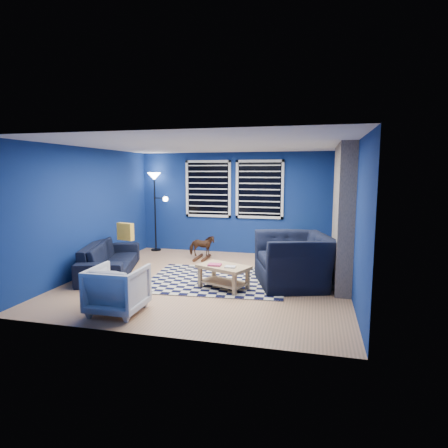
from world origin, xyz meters
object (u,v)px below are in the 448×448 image
tv (342,200)px  rocking_horse (202,246)px  coffee_table (223,272)px  floor_lamp (155,187)px  armchair_bent (118,289)px  sofa (110,258)px  cabinet (302,247)px  armchair_big (294,260)px

tv → rocking_horse: bearing=-172.3°
rocking_horse → coffee_table: 2.29m
floor_lamp → armchair_bent: bearing=-73.3°
tv → sofa: bearing=-155.6°
floor_lamp → cabinet: bearing=-0.9°
rocking_horse → cabinet: 2.35m
armchair_big → rocking_horse: armchair_big is taller
tv → floor_lamp: bearing=176.9°
sofa → cabinet: bearing=-76.9°
armchair_bent → sofa: bearing=-57.3°
armchair_big → coffee_table: armchair_big is taller
armchair_bent → rocking_horse: 3.48m
armchair_big → coffee_table: (-1.17, -0.55, -0.15)m
sofa → armchair_big: 3.61m
tv → sofa: (-4.50, -2.04, -1.09)m
armchair_big → floor_lamp: (-3.63, 2.16, 1.19)m
tv → cabinet: size_ratio=1.52×
floor_lamp → sofa: bearing=-89.4°
armchair_big → cabinet: armchair_big is taller
sofa → armchair_bent: 2.22m
sofa → cabinet: 4.30m
coffee_table → armchair_bent: bearing=-130.4°
cabinet → armchair_bent: bearing=-119.5°
armchair_big → coffee_table: 1.30m
sofa → cabinet: size_ratio=3.23×
armchair_bent → floor_lamp: size_ratio=0.38×
tv → rocking_horse: tv is taller
armchair_big → tv: bearing=136.7°
cabinet → tv: bearing=-11.3°
coffee_table → sofa: bearing=170.1°
tv → floor_lamp: floor_lamp is taller
rocking_horse → cabinet: cabinet is taller
armchair_big → armchair_bent: armchair_big is taller
coffee_table → cabinet: size_ratio=1.52×
floor_lamp → coffee_table: bearing=-47.7°
coffee_table → rocking_horse: bearing=116.7°
sofa → armchair_bent: armchair_bent is taller
cabinet → armchair_big: bearing=-90.3°
armchair_big → coffee_table: size_ratio=1.40×
rocking_horse → cabinet: size_ratio=0.89×
floor_lamp → armchair_big: bearing=-30.7°
rocking_horse → floor_lamp: bearing=50.3°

